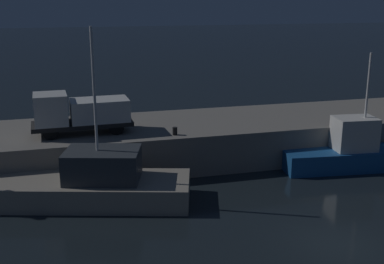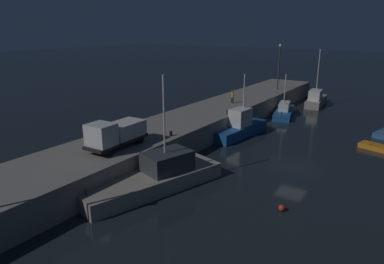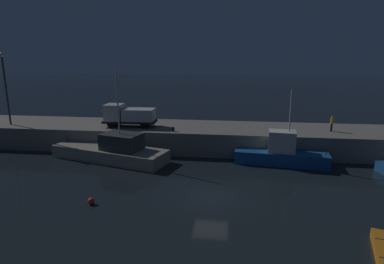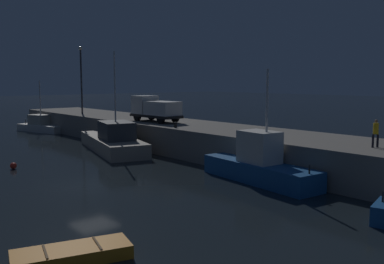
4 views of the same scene
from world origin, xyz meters
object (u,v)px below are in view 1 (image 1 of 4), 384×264
at_px(fishing_boat_orange, 353,152).
at_px(bollard_west, 337,121).
at_px(utility_truck, 80,113).
at_px(bollard_central, 175,131).
at_px(fishing_trawler_red, 81,185).

distance_m(fishing_boat_orange, bollard_west, 2.21).
height_order(fishing_boat_orange, utility_truck, fishing_boat_orange).
distance_m(utility_truck, bollard_central, 5.62).
bearing_deg(fishing_trawler_red, utility_truck, 85.97).
bearing_deg(bollard_central, fishing_boat_orange, -9.64).
height_order(fishing_trawler_red, fishing_boat_orange, fishing_trawler_red).
relative_size(fishing_boat_orange, utility_truck, 1.52).
distance_m(fishing_trawler_red, bollard_central, 6.41).
xyz_separation_m(utility_truck, bollard_central, (5.24, -1.73, -1.03)).
bearing_deg(fishing_boat_orange, bollard_central, 170.36).
relative_size(utility_truck, bollard_central, 12.73).
height_order(fishing_trawler_red, bollard_central, fishing_trawler_red).
distance_m(fishing_trawler_red, utility_truck, 5.21).
xyz_separation_m(fishing_trawler_red, fishing_boat_orange, (16.20, 0.89, 0.11)).
relative_size(fishing_boat_orange, bollard_central, 19.28).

